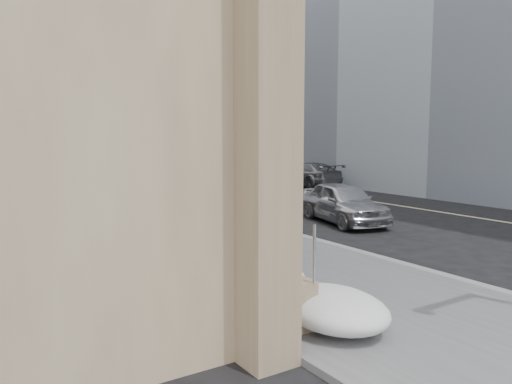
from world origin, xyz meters
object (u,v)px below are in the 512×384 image
pedestrian (270,228)px  car_silver (343,202)px  mounted_horse_left (181,209)px  mounted_horse_right (220,196)px  car_grey (307,174)px

pedestrian → car_silver: (5.83, 3.88, -0.30)m
mounted_horse_left → mounted_horse_right: 3.42m
mounted_horse_left → pedestrian: bearing=133.5°
mounted_horse_right → pedestrian: 4.89m
mounted_horse_right → pedestrian: (-1.31, -4.70, -0.15)m
car_silver → car_grey: 12.34m
mounted_horse_left → mounted_horse_right: (2.44, 2.40, -0.09)m
pedestrian → car_silver: size_ratio=0.43×
mounted_horse_right → car_grey: (11.19, 9.55, -0.46)m
car_silver → pedestrian: bearing=-132.7°
car_silver → mounted_horse_left: bearing=-153.6°
car_silver → mounted_horse_right: bearing=-176.7°
mounted_horse_right → car_silver: bearing=-169.4°
car_silver → car_grey: (6.68, 10.38, -0.01)m
mounted_horse_left → car_silver: (6.95, 1.57, -0.54)m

